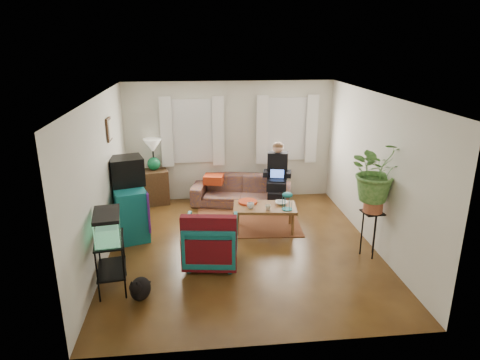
{
  "coord_description": "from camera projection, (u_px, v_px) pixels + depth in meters",
  "views": [
    {
      "loc": [
        -0.76,
        -6.62,
        3.43
      ],
      "look_at": [
        0.0,
        0.4,
        1.1
      ],
      "focal_mm": 32.0,
      "sensor_mm": 36.0,
      "label": 1
    }
  ],
  "objects": [
    {
      "name": "wall_back",
      "position": [
        230.0,
        141.0,
        9.35
      ],
      "size": [
        4.5,
        0.01,
        2.6
      ],
      "primitive_type": "cube",
      "color": "silver",
      "rests_on": "floor"
    },
    {
      "name": "serape_throw",
      "position": [
        209.0,
        238.0,
        6.41
      ],
      "size": [
        0.86,
        0.31,
        0.69
      ],
      "primitive_type": "cube",
      "rotation": [
        0.0,
        0.0,
        -0.14
      ],
      "color": "#9E0A0A",
      "rests_on": "armchair"
    },
    {
      "name": "cup_a",
      "position": [
        251.0,
        206.0,
        7.83
      ],
      "size": [
        0.15,
        0.15,
        0.1
      ],
      "primitive_type": "imported",
      "rotation": [
        0.0,
        0.0,
        -0.13
      ],
      "color": "white",
      "rests_on": "coffee_table"
    },
    {
      "name": "black_cat",
      "position": [
        140.0,
        287.0,
        5.89
      ],
      "size": [
        0.38,
        0.49,
        0.37
      ],
      "primitive_type": "ellipsoid",
      "rotation": [
        0.0,
        0.0,
        -0.23
      ],
      "color": "black",
      "rests_on": "floor"
    },
    {
      "name": "window_right",
      "position": [
        286.0,
        129.0,
        9.38
      ],
      "size": [
        1.08,
        0.04,
        1.38
      ],
      "primitive_type": "cube",
      "color": "white",
      "rests_on": "wall_back"
    },
    {
      "name": "picture_frame",
      "position": [
        110.0,
        129.0,
        7.36
      ],
      "size": [
        0.04,
        0.32,
        0.4
      ],
      "primitive_type": "cube",
      "color": "#3D2616",
      "rests_on": "wall_left"
    },
    {
      "name": "floor",
      "position": [
        242.0,
        247.0,
        7.4
      ],
      "size": [
        4.5,
        5.0,
        0.01
      ],
      "primitive_type": "cube",
      "color": "#4F2B14",
      "rests_on": "ground"
    },
    {
      "name": "side_table",
      "position": [
        155.0,
        186.0,
        9.32
      ],
      "size": [
        0.63,
        0.63,
        0.75
      ],
      "primitive_type": "cube",
      "rotation": [
        0.0,
        0.0,
        0.25
      ],
      "color": "#3B2116",
      "rests_on": "floor"
    },
    {
      "name": "aquarium",
      "position": [
        107.0,
        226.0,
        5.89
      ],
      "size": [
        0.44,
        0.68,
        0.41
      ],
      "primitive_type": "cube",
      "rotation": [
        0.0,
        0.0,
        0.15
      ],
      "color": "#7FD899",
      "rests_on": "aquarium_stand"
    },
    {
      "name": "curtains_left",
      "position": [
        193.0,
        132.0,
        9.1
      ],
      "size": [
        1.36,
        0.06,
        1.5
      ],
      "primitive_type": "cube",
      "color": "white",
      "rests_on": "wall_back"
    },
    {
      "name": "crt_tv",
      "position": [
        126.0,
        171.0,
        7.65
      ],
      "size": [
        0.7,
        0.67,
        0.5
      ],
      "primitive_type": "cube",
      "rotation": [
        0.0,
        0.0,
        0.3
      ],
      "color": "black",
      "rests_on": "dresser"
    },
    {
      "name": "dresser",
      "position": [
        129.0,
        210.0,
        7.78
      ],
      "size": [
        0.8,
        1.15,
        0.94
      ],
      "primitive_type": "cube",
      "rotation": [
        0.0,
        0.0,
        0.3
      ],
      "color": "#125870",
      "rests_on": "floor"
    },
    {
      "name": "armchair",
      "position": [
        211.0,
        239.0,
        6.77
      ],
      "size": [
        0.91,
        0.87,
        0.84
      ],
      "primitive_type": "imported",
      "rotation": [
        0.0,
        0.0,
        3.0
      ],
      "color": "#104F60",
      "rests_on": "floor"
    },
    {
      "name": "cup_b",
      "position": [
        268.0,
        208.0,
        7.74
      ],
      "size": [
        0.12,
        0.12,
        0.1
      ],
      "primitive_type": "imported",
      "rotation": [
        0.0,
        0.0,
        -0.13
      ],
      "color": "beige",
      "rests_on": "coffee_table"
    },
    {
      "name": "aquarium_stand",
      "position": [
        111.0,
        264.0,
        6.07
      ],
      "size": [
        0.49,
        0.75,
        0.78
      ],
      "primitive_type": "cube",
      "rotation": [
        0.0,
        0.0,
        0.15
      ],
      "color": "black",
      "rests_on": "floor"
    },
    {
      "name": "ceiling",
      "position": [
        243.0,
        96.0,
        6.58
      ],
      "size": [
        4.5,
        5.0,
        0.01
      ],
      "primitive_type": "cube",
      "color": "white",
      "rests_on": "wall_back"
    },
    {
      "name": "window_left",
      "position": [
        193.0,
        131.0,
        9.17
      ],
      "size": [
        1.08,
        0.04,
        1.38
      ],
      "primitive_type": "cube",
      "color": "white",
      "rests_on": "wall_back"
    },
    {
      "name": "birdcage",
      "position": [
        287.0,
        201.0,
        7.73
      ],
      "size": [
        0.21,
        0.21,
        0.34
      ],
      "primitive_type": null,
      "rotation": [
        0.0,
        0.0,
        -0.13
      ],
      "color": "#115B6B",
      "rests_on": "coffee_table"
    },
    {
      "name": "table_lamp",
      "position": [
        153.0,
        155.0,
        9.1
      ],
      "size": [
        0.47,
        0.47,
        0.69
      ],
      "primitive_type": null,
      "rotation": [
        0.0,
        0.0,
        0.25
      ],
      "color": "white",
      "rests_on": "side_table"
    },
    {
      "name": "potted_plant",
      "position": [
        376.0,
        180.0,
        6.72
      ],
      "size": [
        0.98,
        0.87,
        0.99
      ],
      "primitive_type": "imported",
      "rotation": [
        0.0,
        0.0,
        0.12
      ],
      "color": "#599947",
      "rests_on": "plant_stand"
    },
    {
      "name": "wall_left",
      "position": [
        102.0,
        181.0,
        6.76
      ],
      "size": [
        0.01,
        5.0,
        2.6
      ],
      "primitive_type": "cube",
      "color": "silver",
      "rests_on": "floor"
    },
    {
      "name": "snack_tray",
      "position": [
        248.0,
        202.0,
        8.09
      ],
      "size": [
        0.4,
        0.4,
        0.04
      ],
      "primitive_type": "cylinder",
      "rotation": [
        0.0,
        0.0,
        -0.13
      ],
      "color": "#B21414",
      "rests_on": "coffee_table"
    },
    {
      "name": "wall_front",
      "position": [
        269.0,
        246.0,
        4.63
      ],
      "size": [
        4.5,
        0.01,
        2.6
      ],
      "primitive_type": "cube",
      "color": "silver",
      "rests_on": "floor"
    },
    {
      "name": "seated_person",
      "position": [
        277.0,
        178.0,
        9.07
      ],
      "size": [
        0.66,
        0.75,
        1.26
      ],
      "primitive_type": null,
      "rotation": [
        0.0,
        0.0,
        -0.23
      ],
      "color": "black",
      "rests_on": "sofa"
    },
    {
      "name": "plant_stand",
      "position": [
        370.0,
        234.0,
        7.01
      ],
      "size": [
        0.37,
        0.37,
        0.78
      ],
      "primitive_type": "cube",
      "rotation": [
        0.0,
        0.0,
        0.12
      ],
      "color": "black",
      "rests_on": "floor"
    },
    {
      "name": "coffee_table",
      "position": [
        264.0,
        218.0,
        8.02
      ],
      "size": [
        1.23,
        0.77,
        0.48
      ],
      "primitive_type": "cube",
      "rotation": [
        0.0,
        0.0,
        -0.13
      ],
      "color": "brown",
      "rests_on": "floor"
    },
    {
      "name": "sofa",
      "position": [
        242.0,
        186.0,
        9.23
      ],
      "size": [
        2.24,
        1.28,
        0.83
      ],
      "primitive_type": "imported",
      "rotation": [
        0.0,
        0.0,
        -0.23
      ],
      "color": "brown",
      "rests_on": "floor"
    },
    {
      "name": "area_rug",
      "position": [
        247.0,
        220.0,
        8.48
      ],
      "size": [
        2.09,
        1.72,
        0.01
      ],
      "primitive_type": "cube",
      "rotation": [
        0.0,
        0.0,
        -0.06
      ],
      "color": "maroon",
      "rests_on": "floor"
    },
    {
      "name": "curtains_right",
      "position": [
        287.0,
        130.0,
        9.31
      ],
      "size": [
        1.36,
        0.06,
        1.5
      ],
      "primitive_type": "cube",
      "color": "white",
      "rests_on": "wall_back"
    },
    {
      "name": "wall_right",
      "position": [
        375.0,
        172.0,
        7.22
      ],
      "size": [
        0.01,
        5.0,
        2.6
      ],
      "primitive_type": "cube",
      "color": "silver",
      "rests_on": "floor"
    },
    {
      "name": "bowl",
      "position": [
        281.0,
        203.0,
        8.03
      ],
      "size": [
        0.25,
        0.25,
        0.06
      ],
      "primitive_type": "imported",
      "rotation": [
        0.0,
        0.0,
        -0.13
      ],
      "color": "white",
      "rests_on": "coffee_table"
    }
  ]
}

